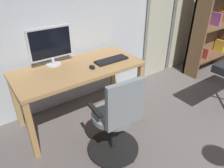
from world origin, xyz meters
TOP-DOWN VIEW (x-y plane):
  - curtain_left_panel at (-1.10, -2.52)m, footprint 0.46×0.06m
  - curtain_right_panel at (-0.49, -2.52)m, footprint 0.52×0.06m
  - desk at (1.24, -2.13)m, footprint 1.52×0.70m
  - office_chair at (1.25, -1.36)m, footprint 0.56×0.56m
  - computer_monitor at (1.45, -2.36)m, footprint 0.52×0.18m
  - computer_keyboard at (0.82, -2.05)m, footprint 0.43×0.15m
  - computer_mouse at (1.13, -2.00)m, footprint 0.06×0.10m
  - bookshelf at (-1.41, -2.10)m, footprint 0.95×0.30m

SIDE VIEW (x-z plane):
  - office_chair at x=1.25m, z-range -0.04..0.92m
  - desk at x=1.24m, z-range 0.28..1.03m
  - computer_keyboard at x=0.82m, z-range 0.75..0.77m
  - computer_mouse at x=1.13m, z-range 0.75..0.78m
  - bookshelf at x=-1.41m, z-range 0.01..1.71m
  - computer_monitor at x=1.45m, z-range 0.77..1.23m
  - curtain_left_panel at x=-1.10m, z-range 0.00..2.35m
  - curtain_right_panel at x=-0.49m, z-range 0.00..2.35m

